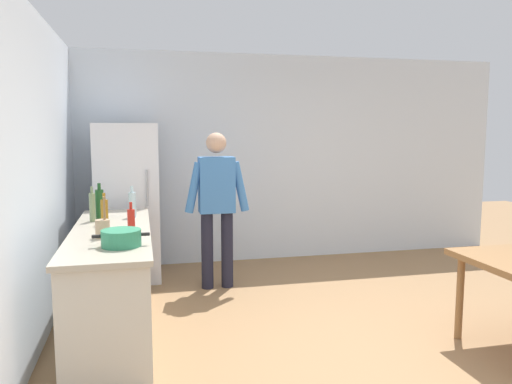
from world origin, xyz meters
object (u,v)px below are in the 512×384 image
Objects in this scene: utensil_jar at (103,228)px; bottle_oil_amber at (104,211)px; bottle_sauce_red at (131,220)px; bottle_wine_green at (100,204)px; bottle_vinegar_tall at (92,207)px; refrigerator at (128,203)px; person at (217,200)px; cooking_pot at (121,238)px; bottle_water_clear at (132,204)px.

bottle_oil_amber is (-0.02, 0.56, 0.04)m from utensil_jar.
bottle_sauce_red is (0.21, 0.21, 0.02)m from utensil_jar.
bottle_wine_green is 1.06× the size of bottle_vinegar_tall.
refrigerator is 1.10m from person.
cooking_pot is 1.25× the size of utensil_jar.
bottle_vinegar_tall is at bearing -123.23° from bottle_wine_green.
cooking_pot is at bearing -96.55° from bottle_sauce_red.
bottle_sauce_red is at bearing -64.83° from bottle_wine_green.
cooking_pot is at bearing -89.80° from refrigerator.
cooking_pot is (0.01, -2.23, 0.06)m from refrigerator.
utensil_jar is (-1.09, -1.35, 0.00)m from person.
person is 5.67× the size of bottle_water_clear.
cooking_pot is 1.21m from bottle_water_clear.
bottle_vinegar_tall reaches higher than cooking_pot.
bottle_water_clear is at bearing -86.05° from refrigerator.
bottle_water_clear reaches higher than bottle_sauce_red.
bottle_vinegar_tall is at bearing 123.24° from bottle_sauce_red.
cooking_pot is 1.43× the size of bottle_oil_amber.
bottle_wine_green is at bearing 115.17° from bottle_sauce_red.
bottle_oil_amber is at bearing 92.25° from utensil_jar.
utensil_jar is at bearing -94.24° from refrigerator.
cooking_pot is at bearing -93.03° from bottle_water_clear.
utensil_jar is 1.00× the size of bottle_vinegar_tall.
refrigerator is 1.21m from bottle_vinegar_tall.
bottle_vinegar_tall is at bearing 105.02° from cooking_pot.
bottle_wine_green is at bearing -101.63° from refrigerator.
bottle_wine_green is (-0.29, 0.62, 0.05)m from bottle_sauce_red.
bottle_wine_green reaches higher than bottle_oil_amber.
person is 1.93m from cooking_pot.
bottle_water_clear is (0.07, -1.03, 0.13)m from refrigerator.
utensil_jar is 0.56m from bottle_oil_amber.
person is at bearing 28.56° from bottle_water_clear.
person is at bearing 24.10° from bottle_wine_green.
bottle_wine_green is 1.13× the size of bottle_water_clear.
person reaches higher than utensil_jar.
cooking_pot is (-0.94, -1.68, -0.02)m from person.
utensil_jar reaches higher than cooking_pot.
bottle_sauce_red is 0.80× the size of bottle_water_clear.
utensil_jar is (-0.15, 0.33, 0.02)m from cooking_pot.
bottle_vinegar_tall reaches higher than bottle_oil_amber.
bottle_vinegar_tall is 0.21m from bottle_oil_amber.
refrigerator is 1.04m from bottle_water_clear.
bottle_wine_green is 1.21× the size of bottle_oil_amber.
person reaches higher than bottle_wine_green.
cooking_pot is 1.67× the size of bottle_sauce_red.
person is at bearing 35.36° from bottle_oil_amber.
bottle_wine_green is (-0.08, 0.83, 0.07)m from utensil_jar.
bottle_sauce_red is 0.67m from bottle_water_clear.
bottle_wine_green is at bearing -171.09° from bottle_water_clear.
bottle_sauce_red is (0.06, 0.54, 0.04)m from cooking_pot.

